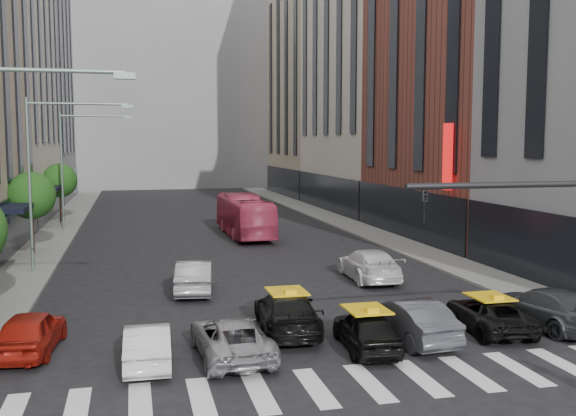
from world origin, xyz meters
TOP-DOWN VIEW (x-y plane):
  - ground at (0.00, 0.00)m, footprint 160.00×160.00m
  - sidewalk_left at (-11.50, 30.00)m, footprint 3.00×96.00m
  - sidewalk_right at (11.50, 30.00)m, footprint 3.00×96.00m
  - building_left_d at (-17.00, 65.00)m, footprint 8.00×18.00m
  - building_right_b at (17.00, 27.00)m, footprint 8.00×18.00m
  - building_right_c at (17.00, 46.00)m, footprint 8.00×20.00m
  - building_right_d at (17.00, 65.00)m, footprint 8.00×18.00m
  - building_far at (0.00, 85.00)m, footprint 30.00×10.00m
  - tree_mid at (-11.80, 26.00)m, footprint 2.88×2.88m
  - tree_far at (-11.80, 42.00)m, footprint 2.88×2.88m
  - streetlamp_mid at (-10.04, 20.00)m, footprint 5.38×0.25m
  - streetlamp_far at (-10.04, 36.00)m, footprint 5.38×0.25m
  - liberty_sign at (12.60, 20.00)m, footprint 0.30×0.70m
  - car_red at (-9.20, 6.59)m, footprint 2.12×4.34m
  - car_white_front at (-5.52, 4.54)m, footprint 1.48×3.97m
  - car_silver at (-2.90, 4.57)m, footprint 2.38×4.80m
  - taxi_left at (-0.52, 6.87)m, footprint 2.60×5.30m
  - taxi_center at (1.56, 4.30)m, footprint 1.92×4.07m
  - car_grey_mid at (3.39, 4.92)m, footprint 1.99×4.62m
  - taxi_right at (6.70, 5.29)m, footprint 2.57×4.66m
  - car_grey_curb at (9.02, 5.20)m, footprint 2.73×5.35m
  - car_row2_left at (-3.19, 13.85)m, footprint 2.19×4.72m
  - car_row2_right at (5.55, 14.55)m, footprint 2.41×5.42m
  - bus at (2.11, 31.04)m, footprint 2.72×10.78m

SIDE VIEW (x-z plane):
  - ground at x=0.00m, z-range 0.00..0.00m
  - sidewalk_left at x=-11.50m, z-range 0.00..0.15m
  - sidewalk_right at x=11.50m, z-range 0.00..0.15m
  - taxi_right at x=6.70m, z-range 0.00..1.24m
  - car_white_front at x=-5.52m, z-range 0.00..1.29m
  - car_silver at x=-2.90m, z-range 0.00..1.31m
  - taxi_center at x=1.56m, z-range 0.00..1.35m
  - car_red at x=-9.20m, z-range 0.00..1.43m
  - car_grey_mid at x=3.39m, z-range 0.00..1.48m
  - taxi_left at x=-0.52m, z-range 0.00..1.48m
  - car_grey_curb at x=9.02m, z-range 0.00..1.49m
  - car_row2_left at x=-3.19m, z-range 0.00..1.50m
  - car_row2_right at x=5.55m, z-range 0.00..1.54m
  - bus at x=2.11m, z-range 0.00..2.99m
  - tree_mid at x=-11.80m, z-range 1.18..6.13m
  - tree_far at x=-11.80m, z-range 1.18..6.13m
  - streetlamp_mid at x=-10.04m, z-range 1.40..10.40m
  - streetlamp_far at x=-10.04m, z-range 1.40..10.40m
  - liberty_sign at x=12.60m, z-range 4.00..8.00m
  - building_right_b at x=17.00m, z-range 0.00..26.00m
  - building_right_d at x=17.00m, z-range 0.00..28.00m
  - building_left_d at x=-17.00m, z-range 0.00..30.00m
  - building_far at x=0.00m, z-range 0.00..36.00m
  - building_right_c at x=17.00m, z-range 0.00..40.00m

